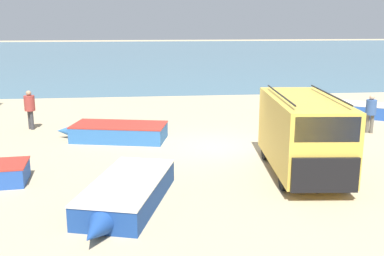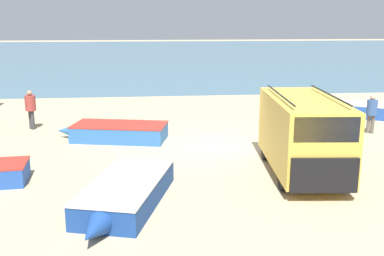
{
  "view_description": "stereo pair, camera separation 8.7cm",
  "coord_description": "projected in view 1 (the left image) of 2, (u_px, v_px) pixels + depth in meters",
  "views": [
    {
      "loc": [
        -2.69,
        -15.99,
        4.6
      ],
      "look_at": [
        -1.01,
        -0.96,
        1.0
      ],
      "focal_mm": 42.0,
      "sensor_mm": 36.0,
      "label": 1
    },
    {
      "loc": [
        -2.6,
        -16.0,
        4.6
      ],
      "look_at": [
        -1.01,
        -0.96,
        1.0
      ],
      "focal_mm": 42.0,
      "sensor_mm": 36.0,
      "label": 2
    }
  ],
  "objects": [
    {
      "name": "fishing_rowboat_0",
      "position": [
        116.0,
        132.0,
        17.82
      ],
      "size": [
        4.55,
        2.48,
        0.65
      ],
      "rotation": [
        0.0,
        0.0,
        2.92
      ],
      "color": "#2D66AD",
      "rests_on": "ground_plane"
    },
    {
      "name": "fishing_rowboat_1",
      "position": [
        126.0,
        193.0,
        11.47
      ],
      "size": [
        2.65,
        4.72,
        0.63
      ],
      "rotation": [
        0.0,
        0.0,
        4.43
      ],
      "color": "navy",
      "rests_on": "ground_plane"
    },
    {
      "name": "fisherman_0",
      "position": [
        371.0,
        110.0,
        18.78
      ],
      "size": [
        0.43,
        0.43,
        1.63
      ],
      "rotation": [
        0.0,
        0.0,
        4.19
      ],
      "color": "#5B564C",
      "rests_on": "ground_plane"
    },
    {
      "name": "sea_water",
      "position": [
        159.0,
        53.0,
        67.09
      ],
      "size": [
        120.0,
        80.0,
        0.01
      ],
      "primitive_type": "cube",
      "color": "#477084",
      "rests_on": "ground_plane"
    },
    {
      "name": "fisherman_2",
      "position": [
        30.0,
        106.0,
        19.4
      ],
      "size": [
        0.45,
        0.45,
        1.71
      ],
      "rotation": [
        0.0,
        0.0,
        0.74
      ],
      "color": "#38383D",
      "rests_on": "ground_plane"
    },
    {
      "name": "ground_plane",
      "position": [
        216.0,
        147.0,
        16.82
      ],
      "size": [
        200.0,
        200.0,
        0.0
      ],
      "primitive_type": "plane",
      "color": "tan"
    },
    {
      "name": "parked_van",
      "position": [
        303.0,
        133.0,
        13.67
      ],
      "size": [
        2.32,
        4.86,
        2.5
      ],
      "rotation": [
        0.0,
        0.0,
        4.62
      ],
      "color": "gold",
      "rests_on": "ground_plane"
    },
    {
      "name": "fishing_rowboat_2",
      "position": [
        358.0,
        110.0,
        22.35
      ],
      "size": [
        4.33,
        3.28,
        0.64
      ],
      "rotation": [
        0.0,
        0.0,
        5.72
      ],
      "color": "#234CA3",
      "rests_on": "ground_plane"
    },
    {
      "name": "fisherman_1",
      "position": [
        332.0,
        116.0,
        17.64
      ],
      "size": [
        0.43,
        0.43,
        1.65
      ],
      "rotation": [
        0.0,
        0.0,
        2.38
      ],
      "color": "#5B564C",
      "rests_on": "ground_plane"
    }
  ]
}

